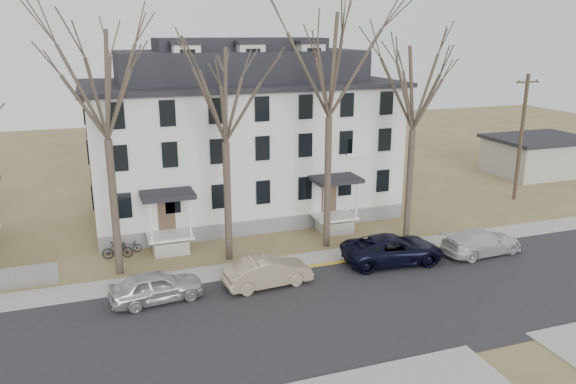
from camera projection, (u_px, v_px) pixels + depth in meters
name	position (u px, v px, depth m)	size (l,w,h in m)	color
ground	(393.00, 326.00, 24.67)	(120.00, 120.00, 0.00)	olive
main_road	(372.00, 306.00, 26.48)	(120.00, 10.00, 0.04)	#27272A
far_sidewalk	(323.00, 259.00, 31.92)	(120.00, 2.00, 0.08)	#A09F97
yellow_curb	(408.00, 254.00, 32.69)	(14.00, 0.25, 0.06)	gold
boarding_house	(242.00, 137.00, 38.82)	(20.80, 12.36, 12.05)	slate
distant_building	(537.00, 155.00, 50.60)	(8.50, 6.50, 3.35)	#A09F97
tree_far_left	(102.00, 77.00, 27.19)	(8.40, 8.40, 13.72)	#473B31
tree_mid_left	(224.00, 88.00, 29.30)	(7.80, 7.80, 12.74)	#473B31
tree_center	(330.00, 57.00, 30.79)	(9.00, 9.00, 14.70)	#473B31
tree_mid_right	(416.00, 82.00, 32.95)	(7.80, 7.80, 12.74)	#473B31
utility_pole_far	(521.00, 136.00, 41.88)	(2.00, 0.28, 9.50)	#3D3023
car_silver	(157.00, 287.00, 26.72)	(1.77, 4.40, 1.50)	#B4B7BA
car_tan	(268.00, 273.00, 28.35)	(1.57, 4.50, 1.48)	gray
car_navy	(393.00, 250.00, 31.16)	(2.61, 5.67, 1.57)	black
car_white	(482.00, 242.00, 32.42)	(2.01, 4.96, 1.44)	silver
bicycle_left	(128.00, 247.00, 32.61)	(0.54, 1.55, 0.81)	black
bicycle_right	(118.00, 251.00, 31.76)	(0.48, 1.71, 1.03)	black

